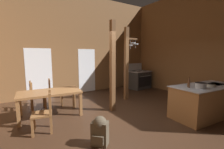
{
  "coord_description": "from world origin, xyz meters",
  "views": [
    {
      "loc": [
        -2.52,
        -3.31,
        1.8
      ],
      "look_at": [
        0.29,
        1.1,
        1.11
      ],
      "focal_mm": 24.43,
      "sensor_mm": 36.0,
      "label": 1
    }
  ],
  "objects_px": {
    "dining_table": "(50,94)",
    "stockpot_on_counter": "(201,85)",
    "ladderback_chair_near_window": "(54,93)",
    "ladderback_chair_by_post": "(44,113)",
    "kitchen_island": "(205,101)",
    "stove_range": "(139,79)",
    "ladderback_chair_at_table_end": "(36,96)",
    "backpack": "(100,130)",
    "bottle_tall_on_counter": "(189,83)",
    "mixing_bowl_on_counter": "(211,85)"
  },
  "relations": [
    {
      "from": "dining_table",
      "to": "ladderback_chair_by_post",
      "type": "height_order",
      "value": "ladderback_chair_by_post"
    },
    {
      "from": "dining_table",
      "to": "backpack",
      "type": "relative_size",
      "value": 2.95
    },
    {
      "from": "ladderback_chair_near_window",
      "to": "ladderback_chair_by_post",
      "type": "distance_m",
      "value": 1.9
    },
    {
      "from": "stove_range",
      "to": "ladderback_chair_at_table_end",
      "type": "distance_m",
      "value": 5.06
    },
    {
      "from": "ladderback_chair_near_window",
      "to": "stockpot_on_counter",
      "type": "distance_m",
      "value": 4.6
    },
    {
      "from": "dining_table",
      "to": "mixing_bowl_on_counter",
      "type": "relative_size",
      "value": 8.53
    },
    {
      "from": "ladderback_chair_by_post",
      "to": "ladderback_chair_at_table_end",
      "type": "height_order",
      "value": "same"
    },
    {
      "from": "stove_range",
      "to": "backpack",
      "type": "xyz_separation_m",
      "value": [
        -4.2,
        -3.44,
        -0.17
      ]
    },
    {
      "from": "stockpot_on_counter",
      "to": "mixing_bowl_on_counter",
      "type": "xyz_separation_m",
      "value": [
        0.45,
        -0.04,
        -0.04
      ]
    },
    {
      "from": "mixing_bowl_on_counter",
      "to": "bottle_tall_on_counter",
      "type": "bearing_deg",
      "value": 154.58
    },
    {
      "from": "stove_range",
      "to": "bottle_tall_on_counter",
      "type": "xyz_separation_m",
      "value": [
        -1.6,
        -3.68,
        0.55
      ]
    },
    {
      "from": "stockpot_on_counter",
      "to": "mixing_bowl_on_counter",
      "type": "distance_m",
      "value": 0.45
    },
    {
      "from": "ladderback_chair_at_table_end",
      "to": "stove_range",
      "type": "bearing_deg",
      "value": 6.62
    },
    {
      "from": "stove_range",
      "to": "ladderback_chair_by_post",
      "type": "xyz_separation_m",
      "value": [
        -5.03,
        -2.26,
        -0.03
      ]
    },
    {
      "from": "stockpot_on_counter",
      "to": "mixing_bowl_on_counter",
      "type": "relative_size",
      "value": 1.66
    },
    {
      "from": "stove_range",
      "to": "dining_table",
      "type": "relative_size",
      "value": 0.75
    },
    {
      "from": "ladderback_chair_by_post",
      "to": "ladderback_chair_at_table_end",
      "type": "xyz_separation_m",
      "value": [
        0.01,
        1.68,
        0.0
      ]
    },
    {
      "from": "dining_table",
      "to": "ladderback_chair_near_window",
      "type": "xyz_separation_m",
      "value": [
        0.29,
        0.9,
        -0.2
      ]
    },
    {
      "from": "dining_table",
      "to": "stockpot_on_counter",
      "type": "xyz_separation_m",
      "value": [
        3.27,
        -2.56,
        0.34
      ]
    },
    {
      "from": "ladderback_chair_by_post",
      "to": "stove_range",
      "type": "bearing_deg",
      "value": 24.18
    },
    {
      "from": "kitchen_island",
      "to": "bottle_tall_on_counter",
      "type": "xyz_separation_m",
      "value": [
        -0.7,
        0.12,
        0.57
      ]
    },
    {
      "from": "stove_range",
      "to": "ladderback_chair_near_window",
      "type": "relative_size",
      "value": 1.39
    },
    {
      "from": "mixing_bowl_on_counter",
      "to": "bottle_tall_on_counter",
      "type": "height_order",
      "value": "bottle_tall_on_counter"
    },
    {
      "from": "kitchen_island",
      "to": "ladderback_chair_near_window",
      "type": "distance_m",
      "value": 4.87
    },
    {
      "from": "ladderback_chair_by_post",
      "to": "ladderback_chair_near_window",
      "type": "bearing_deg",
      "value": 71.81
    },
    {
      "from": "dining_table",
      "to": "ladderback_chair_at_table_end",
      "type": "bearing_deg",
      "value": 110.49
    },
    {
      "from": "dining_table",
      "to": "ladderback_chair_by_post",
      "type": "xyz_separation_m",
      "value": [
        -0.3,
        -0.9,
        -0.2
      ]
    },
    {
      "from": "kitchen_island",
      "to": "stove_range",
      "type": "bearing_deg",
      "value": 76.58
    },
    {
      "from": "kitchen_island",
      "to": "stove_range",
      "type": "xyz_separation_m",
      "value": [
        0.91,
        3.81,
        0.02
      ]
    },
    {
      "from": "ladderback_chair_by_post",
      "to": "backpack",
      "type": "height_order",
      "value": "ladderback_chair_by_post"
    },
    {
      "from": "mixing_bowl_on_counter",
      "to": "kitchen_island",
      "type": "bearing_deg",
      "value": 56.79
    },
    {
      "from": "backpack",
      "to": "ladderback_chair_by_post",
      "type": "bearing_deg",
      "value": 125.45
    },
    {
      "from": "ladderback_chair_near_window",
      "to": "stockpot_on_counter",
      "type": "bearing_deg",
      "value": -49.28
    },
    {
      "from": "kitchen_island",
      "to": "mixing_bowl_on_counter",
      "type": "relative_size",
      "value": 10.81
    },
    {
      "from": "backpack",
      "to": "kitchen_island",
      "type": "bearing_deg",
      "value": -6.38
    },
    {
      "from": "kitchen_island",
      "to": "stove_range",
      "type": "height_order",
      "value": "stove_range"
    },
    {
      "from": "backpack",
      "to": "stove_range",
      "type": "bearing_deg",
      "value": 39.34
    },
    {
      "from": "kitchen_island",
      "to": "stockpot_on_counter",
      "type": "distance_m",
      "value": 0.78
    },
    {
      "from": "dining_table",
      "to": "backpack",
      "type": "xyz_separation_m",
      "value": [
        0.54,
        -2.08,
        -0.34
      ]
    },
    {
      "from": "ladderback_chair_near_window",
      "to": "backpack",
      "type": "distance_m",
      "value": 2.99
    },
    {
      "from": "stove_range",
      "to": "bottle_tall_on_counter",
      "type": "relative_size",
      "value": 4.59
    },
    {
      "from": "ladderback_chair_at_table_end",
      "to": "backpack",
      "type": "relative_size",
      "value": 1.59
    },
    {
      "from": "ladderback_chair_at_table_end",
      "to": "stockpot_on_counter",
      "type": "distance_m",
      "value": 4.91
    },
    {
      "from": "dining_table",
      "to": "ladderback_chair_near_window",
      "type": "bearing_deg",
      "value": 72.21
    },
    {
      "from": "ladderback_chair_near_window",
      "to": "bottle_tall_on_counter",
      "type": "height_order",
      "value": "bottle_tall_on_counter"
    },
    {
      "from": "ladderback_chair_near_window",
      "to": "stockpot_on_counter",
      "type": "xyz_separation_m",
      "value": [
        2.98,
        -3.46,
        0.54
      ]
    },
    {
      "from": "stockpot_on_counter",
      "to": "mixing_bowl_on_counter",
      "type": "bearing_deg",
      "value": -5.24
    },
    {
      "from": "stove_range",
      "to": "dining_table",
      "type": "distance_m",
      "value": 4.93
    },
    {
      "from": "ladderback_chair_by_post",
      "to": "backpack",
      "type": "distance_m",
      "value": 1.45
    },
    {
      "from": "kitchen_island",
      "to": "ladderback_chair_near_window",
      "type": "relative_size",
      "value": 2.35
    }
  ]
}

